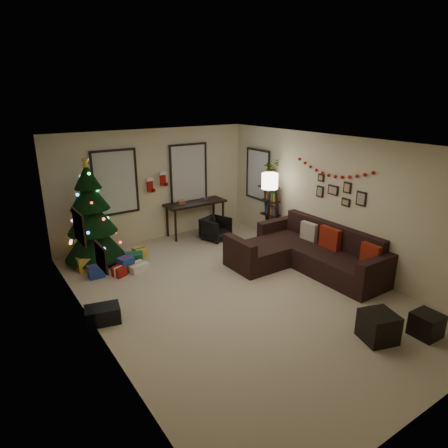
{
  "coord_description": "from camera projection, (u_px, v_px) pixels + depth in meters",
  "views": [
    {
      "loc": [
        -3.82,
        -5.21,
        3.49
      ],
      "look_at": [
        0.1,
        0.6,
        1.15
      ],
      "focal_mm": 31.65,
      "sensor_mm": 36.0,
      "label": 1
    }
  ],
  "objects": [
    {
      "name": "desk",
      "position": [
        195.0,
        206.0,
        10.05
      ],
      "size": [
        1.58,
        0.57,
        0.85
      ],
      "color": "black",
      "rests_on": "floor"
    },
    {
      "name": "wall_left",
      "position": [
        93.0,
        255.0,
        5.48
      ],
      "size": [
        0.0,
        7.0,
        7.0
      ],
      "primitive_type": "plane",
      "rotation": [
        1.57,
        0.0,
        1.57
      ],
      "color": "beige",
      "rests_on": "floor"
    },
    {
      "name": "stocking_right",
      "position": [
        163.0,
        179.0,
        9.48
      ],
      "size": [
        0.2,
        0.05,
        0.36
      ],
      "color": "#990F0C",
      "rests_on": "wall_back"
    },
    {
      "name": "pillow_cream",
      "position": [
        309.0,
        232.0,
        8.55
      ],
      "size": [
        0.14,
        0.4,
        0.4
      ],
      "primitive_type": "cube",
      "rotation": [
        0.0,
        0.0,
        0.07
      ],
      "color": "#BEAE9A",
      "rests_on": "sofa"
    },
    {
      "name": "potted_plant",
      "position": [
        271.0,
        165.0,
        9.32
      ],
      "size": [
        0.61,
        0.55,
        0.58
      ],
      "primitive_type": "imported",
      "rotation": [
        0.0,
        0.0,
        0.22
      ],
      "color": "#4C4C4C",
      "rests_on": "bookshelf"
    },
    {
      "name": "floor",
      "position": [
        238.0,
        293.0,
        7.23
      ],
      "size": [
        7.0,
        7.0,
        0.0
      ],
      "primitive_type": "plane",
      "color": "tan",
      "rests_on": "ground"
    },
    {
      "name": "sofa",
      "position": [
        305.0,
        254.0,
        8.21
      ],
      "size": [
        2.02,
        2.92,
        0.9
      ],
      "color": "black",
      "rests_on": "floor"
    },
    {
      "name": "presents",
      "position": [
        120.0,
        263.0,
        8.2
      ],
      "size": [
        1.5,
        1.01,
        0.3
      ],
      "rotation": [
        0.0,
        0.0,
        -0.39
      ],
      "color": "navy",
      "rests_on": "floor"
    },
    {
      "name": "storage_bin",
      "position": [
        103.0,
        314.0,
        6.28
      ],
      "size": [
        0.61,
        0.47,
        0.27
      ],
      "primitive_type": "cube",
      "rotation": [
        0.0,
        0.0,
        -0.23
      ],
      "color": "black",
      "rests_on": "floor"
    },
    {
      "name": "ceiling",
      "position": [
        240.0,
        144.0,
        6.38
      ],
      "size": [
        7.0,
        7.0,
        0.0
      ],
      "primitive_type": "plane",
      "rotation": [
        3.14,
        0.0,
        0.0
      ],
      "color": "white",
      "rests_on": "floor"
    },
    {
      "name": "desk_chair",
      "position": [
        216.0,
        229.0,
        9.79
      ],
      "size": [
        0.69,
        0.67,
        0.57
      ],
      "primitive_type": "imported",
      "rotation": [
        0.0,
        0.0,
        0.35
      ],
      "color": "black",
      "rests_on": "floor"
    },
    {
      "name": "window_back_right",
      "position": [
        188.0,
        173.0,
        9.97
      ],
      "size": [
        1.05,
        0.06,
        1.5
      ],
      "color": "#728CB2",
      "rests_on": "wall_back"
    },
    {
      "name": "floor_lamp",
      "position": [
        270.0,
        186.0,
        8.97
      ],
      "size": [
        0.37,
        0.37,
        1.76
      ],
      "rotation": [
        0.0,
        0.0,
        0.26
      ],
      "color": "black",
      "rests_on": "floor"
    },
    {
      "name": "garland",
      "position": [
        332.0,
        170.0,
        8.01
      ],
      "size": [
        0.08,
        1.9,
        0.3
      ],
      "primitive_type": null,
      "color": "#A5140C",
      "rests_on": "wall_right"
    },
    {
      "name": "art_abstract",
      "position": [
        101.0,
        257.0,
        5.23
      ],
      "size": [
        0.04,
        0.45,
        0.35
      ],
      "color": "black",
      "rests_on": "wall_left"
    },
    {
      "name": "art_map",
      "position": [
        79.0,
        227.0,
        6.0
      ],
      "size": [
        0.04,
        0.6,
        0.5
      ],
      "color": "black",
      "rests_on": "wall_left"
    },
    {
      "name": "stocking_left",
      "position": [
        150.0,
        185.0,
        9.36
      ],
      "size": [
        0.2,
        0.05,
        0.36
      ],
      "color": "#990F0C",
      "rests_on": "wall_back"
    },
    {
      "name": "window_back_left",
      "position": [
        115.0,
        182.0,
        8.97
      ],
      "size": [
        1.05,
        0.06,
        1.5
      ],
      "color": "#728CB2",
      "rests_on": "wall_back"
    },
    {
      "name": "pillow_red_a",
      "position": [
        371.0,
        254.0,
        7.31
      ],
      "size": [
        0.14,
        0.41,
        0.4
      ],
      "primitive_type": "cube",
      "rotation": [
        0.0,
        0.0,
        -0.08
      ],
      "color": "maroon",
      "rests_on": "sofa"
    },
    {
      "name": "wall_back",
      "position": [
        154.0,
        186.0,
        9.56
      ],
      "size": [
        5.0,
        0.0,
        5.0
      ],
      "primitive_type": "plane",
      "rotation": [
        1.57,
        0.0,
        0.0
      ],
      "color": "beige",
      "rests_on": "floor"
    },
    {
      "name": "wall_front",
      "position": [
        439.0,
        312.0,
        4.05
      ],
      "size": [
        5.0,
        0.0,
        5.0
      ],
      "primitive_type": "plane",
      "rotation": [
        -1.57,
        0.0,
        0.0
      ],
      "color": "beige",
      "rests_on": "floor"
    },
    {
      "name": "window_right_wall",
      "position": [
        258.0,
        175.0,
        10.07
      ],
      "size": [
        0.06,
        0.9,
        1.3
      ],
      "color": "#728CB2",
      "rests_on": "wall_right"
    },
    {
      "name": "gallery",
      "position": [
        340.0,
        192.0,
        7.99
      ],
      "size": [
        0.03,
        1.25,
        0.54
      ],
      "color": "black",
      "rests_on": "wall_right"
    },
    {
      "name": "ottoman_far",
      "position": [
        426.0,
        325.0,
        5.91
      ],
      "size": [
        0.4,
        0.4,
        0.37
      ],
      "primitive_type": "cube",
      "rotation": [
        0.0,
        0.0,
        -0.03
      ],
      "color": "black",
      "rests_on": "floor"
    },
    {
      "name": "ottoman_near",
      "position": [
        378.0,
        327.0,
        5.8
      ],
      "size": [
        0.58,
        0.58,
        0.44
      ],
      "primitive_type": "cube",
      "rotation": [
        0.0,
        0.0,
        -0.31
      ],
      "color": "black",
      "rests_on": "floor"
    },
    {
      "name": "bookshelf",
      "position": [
        271.0,
        210.0,
        9.63
      ],
      "size": [
        0.3,
        0.47,
        1.58
      ],
      "color": "black",
      "rests_on": "floor"
    },
    {
      "name": "pillow_red_b",
      "position": [
        330.0,
        239.0,
        8.08
      ],
      "size": [
        0.14,
        0.48,
        0.48
      ],
      "primitive_type": "cube",
      "rotation": [
        0.0,
        0.0,
        -0.02
      ],
      "color": "maroon",
      "rests_on": "sofa"
    },
    {
      "name": "wall_right",
      "position": [
        337.0,
        202.0,
        8.13
      ],
      "size": [
        0.0,
        7.0,
        7.0
      ],
      "primitive_type": "plane",
      "rotation": [
        1.57,
        0.0,
        -1.57
      ],
      "color": "beige",
      "rests_on": "floor"
    },
    {
      "name": "christmas_tree",
      "position": [
        92.0,
        219.0,
        8.28
      ],
      "size": [
        1.25,
        1.25,
        2.32
      ],
      "rotation": [
        0.0,
        0.0,
        -0.3
      ],
      "color": "black",
      "rests_on": "floor"
    }
  ]
}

